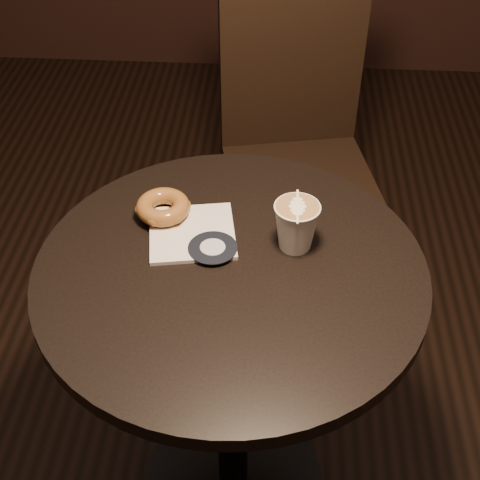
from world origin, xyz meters
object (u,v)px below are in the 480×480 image
at_px(chair, 295,127).
at_px(doughnut, 163,207).
at_px(latte_cup, 296,226).
at_px(cafe_table, 231,339).
at_px(pastry_bag, 192,233).

distance_m(chair, doughnut, 0.72).
xyz_separation_m(doughnut, latte_cup, (0.25, -0.07, 0.02)).
xyz_separation_m(cafe_table, chair, (0.12, 0.77, 0.01)).
bearing_deg(pastry_bag, cafe_table, -55.10).
height_order(pastry_bag, latte_cup, latte_cup).
xyz_separation_m(cafe_table, latte_cup, (0.11, 0.06, 0.25)).
bearing_deg(pastry_bag, doughnut, 132.21).
distance_m(pastry_bag, latte_cup, 0.20).
bearing_deg(pastry_bag, latte_cup, -14.98).
bearing_deg(doughnut, pastry_bag, -38.23).
bearing_deg(latte_cup, chair, 89.36).
bearing_deg(cafe_table, latte_cup, 28.32).
height_order(cafe_table, pastry_bag, pastry_bag).
height_order(chair, pastry_bag, chair).
xyz_separation_m(cafe_table, pastry_bag, (-0.08, 0.08, 0.20)).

